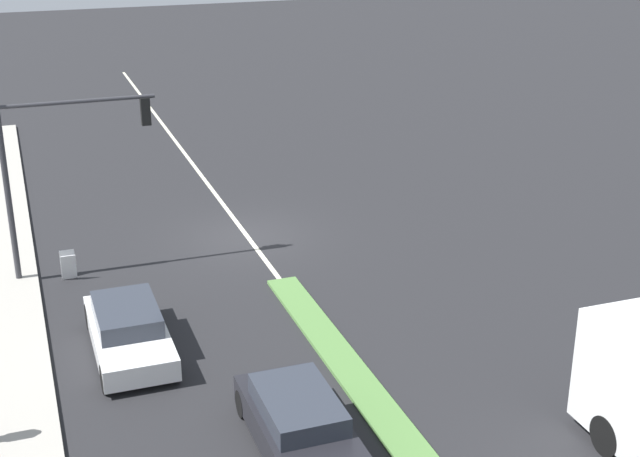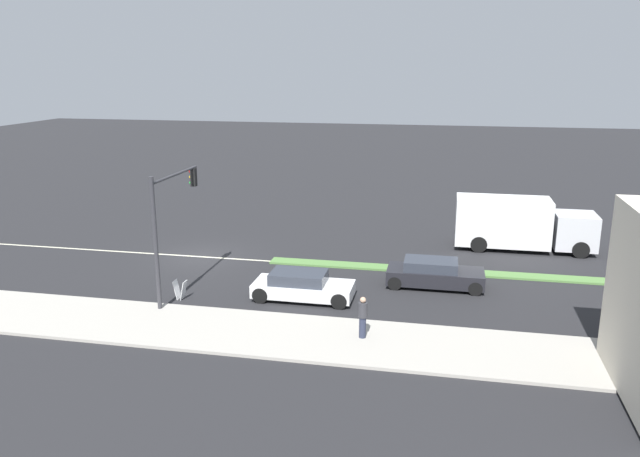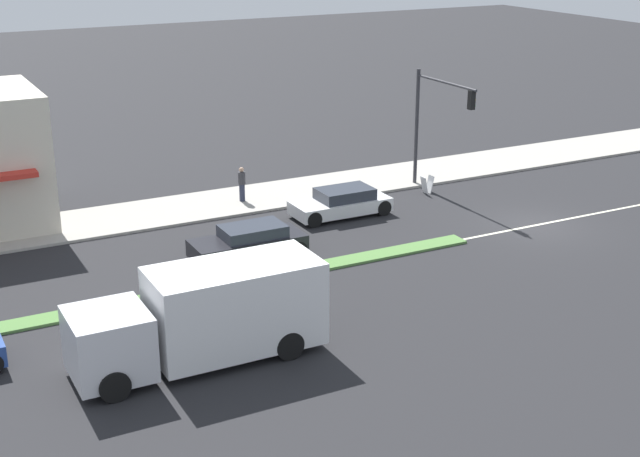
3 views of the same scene
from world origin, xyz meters
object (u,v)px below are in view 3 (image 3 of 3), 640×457
at_px(warning_aframe_sign, 427,185).
at_px(traffic_signal_main, 434,112).
at_px(van_white, 342,203).
at_px(pedestrian, 242,183).
at_px(sedan_dark, 249,242).
at_px(delivery_truck, 207,315).

bearing_deg(warning_aframe_sign, traffic_signal_main, -80.61).
bearing_deg(traffic_signal_main, van_white, 101.46).
bearing_deg(pedestrian, warning_aframe_sign, -107.29).
xyz_separation_m(warning_aframe_sign, sedan_dark, (-3.88, 10.91, 0.20)).
xyz_separation_m(pedestrian, sedan_dark, (-6.51, 2.46, -0.34)).
bearing_deg(van_white, delivery_truck, 134.84).
bearing_deg(traffic_signal_main, delivery_truck, 125.49).
bearing_deg(warning_aframe_sign, pedestrian, 72.71).
height_order(warning_aframe_sign, van_white, van_white).
relative_size(sedan_dark, van_white, 1.01).
relative_size(delivery_truck, van_white, 1.71).
xyz_separation_m(warning_aframe_sign, delivery_truck, (-11.08, 15.32, 1.04)).
bearing_deg(warning_aframe_sign, delivery_truck, 125.87).
height_order(delivery_truck, van_white, delivery_truck).
distance_m(traffic_signal_main, warning_aframe_sign, 3.49).
relative_size(traffic_signal_main, pedestrian, 3.49).
bearing_deg(van_white, sedan_dark, 116.37).
distance_m(warning_aframe_sign, van_white, 5.38).
xyz_separation_m(traffic_signal_main, sedan_dark, (-3.92, 11.19, -3.27)).
bearing_deg(pedestrian, delivery_truck, 153.39).
relative_size(warning_aframe_sign, delivery_truck, 0.11).
relative_size(pedestrian, warning_aframe_sign, 1.92).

